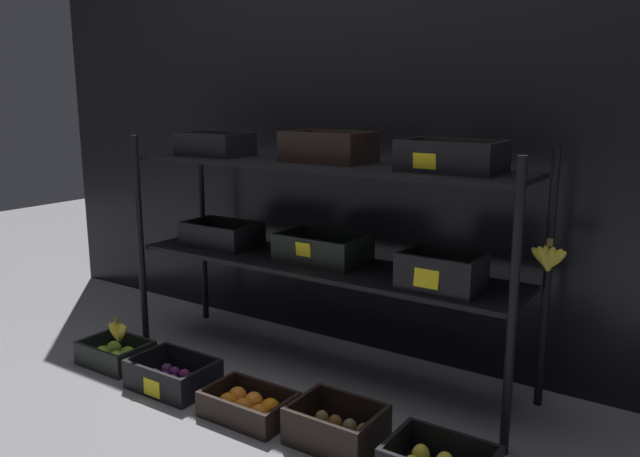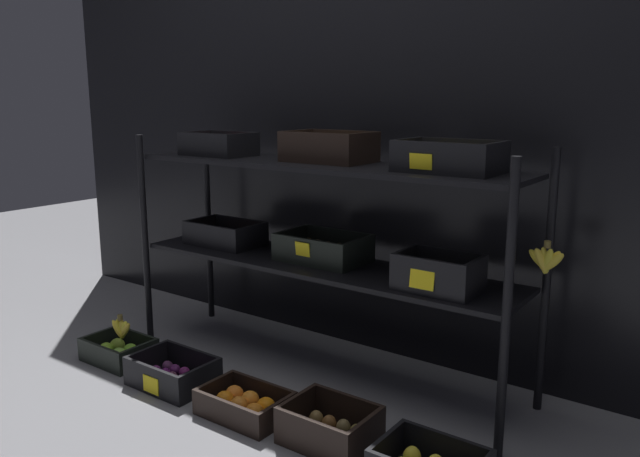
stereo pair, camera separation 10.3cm
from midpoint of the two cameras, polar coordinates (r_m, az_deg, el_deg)
ground_plane at (r=2.91m, az=1.03°, el=-12.57°), size 10.00×10.00×0.00m
storefront_wall at (r=3.00m, az=5.73°, el=10.62°), size 4.21×0.12×2.28m
display_rack at (r=2.69m, az=1.47°, el=1.43°), size 1.93×0.46×1.06m
crate_ground_apple_green at (r=3.11m, az=-16.77°, el=-10.57°), size 0.31×0.22×0.11m
crate_ground_plum at (r=2.81m, az=-12.05°, el=-12.82°), size 0.35×0.25×0.12m
crate_ground_orange at (r=2.53m, az=-5.60°, el=-15.54°), size 0.34×0.23×0.10m
crate_ground_kiwi at (r=2.34m, az=2.21°, el=-17.64°), size 0.31×0.24×0.14m
banana_bunch_loose at (r=3.05m, az=-16.52°, el=-8.66°), size 0.13×0.04×0.12m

